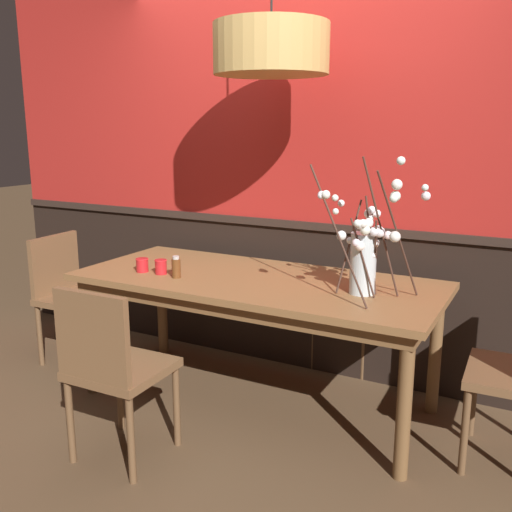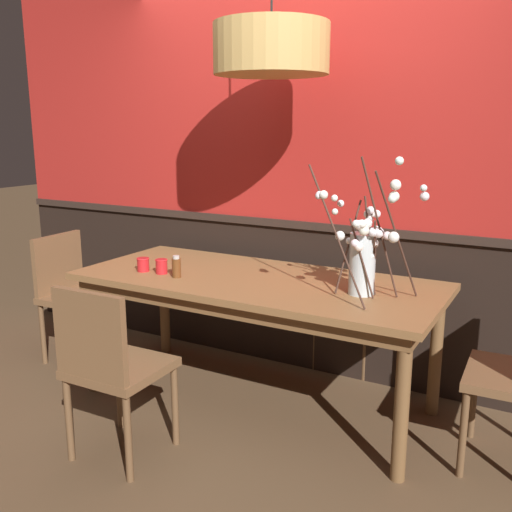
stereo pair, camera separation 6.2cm
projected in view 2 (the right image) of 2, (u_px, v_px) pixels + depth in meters
The scene contains 12 objects.
ground_plane at pixel (256, 401), 3.46m from camera, with size 24.00×24.00×0.00m, color brown.
back_wall at pixel (305, 162), 3.71m from camera, with size 4.97×0.14×2.82m.
dining_table at pixel (256, 291), 3.31m from camera, with size 2.11×0.91×0.77m.
chair_far_side_right at pixel (354, 291), 3.93m from camera, with size 0.42×0.40×0.93m.
chair_far_side_left at pixel (279, 278), 4.24m from camera, with size 0.45×0.43×0.93m.
chair_near_side_left at pixel (110, 363), 2.75m from camera, with size 0.44×0.43×0.90m.
chair_head_west_end at pixel (71, 288), 4.03m from camera, with size 0.41×0.47×0.89m.
vase_with_blossoms at pixel (365, 253), 2.90m from camera, with size 0.58×0.52×0.72m.
candle_holder_nearer_center at pixel (143, 264), 3.44m from camera, with size 0.08×0.08×0.08m.
candle_holder_nearer_edge at pixel (162, 266), 3.38m from camera, with size 0.07×0.07×0.09m.
condiment_bottle at pixel (176, 267), 3.29m from camera, with size 0.05×0.05×0.13m.
pendant_lamp at pixel (271, 49), 3.04m from camera, with size 0.62×0.62×0.92m.
Camera 2 is at (1.55, -2.78, 1.63)m, focal length 40.00 mm.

